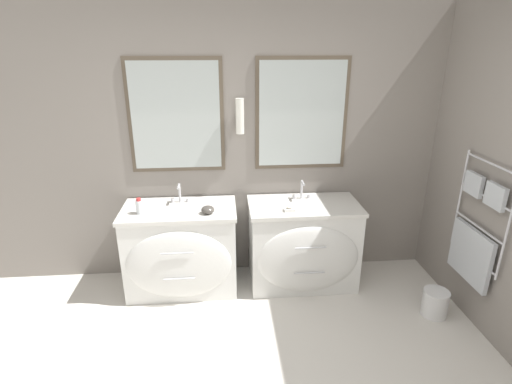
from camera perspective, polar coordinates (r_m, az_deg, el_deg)
The scene contains 9 objects.
wall_back at distance 3.81m, azimuth -2.20°, elevation 6.70°, with size 5.39×0.16×2.60m.
vanity_left at distance 3.81m, azimuth -10.62°, elevation -8.14°, with size 1.03×0.63×0.82m.
vanity_right at distance 3.86m, azimuth 6.76°, elevation -7.53°, with size 1.03×0.63×0.82m.
faucet_left at distance 3.77m, azimuth -10.87°, elevation -0.26°, with size 0.17×0.12×0.18m.
faucet_right at distance 3.82m, azimuth 6.56°, elevation 0.26°, with size 0.17×0.12×0.18m.
toiletry_bottle at distance 3.61m, azimuth -16.33°, elevation -2.03°, with size 0.06×0.06×0.15m.
amenity_bowl at distance 3.51m, azimuth -6.91°, elevation -2.54°, with size 0.11×0.11×0.07m.
soap_dish at distance 3.56m, azimuth 4.81°, elevation -2.45°, with size 0.09×0.07×0.04m.
waste_bin at distance 3.89m, azimuth 24.21°, elevation -14.19°, with size 0.22×0.22×0.24m.
Camera 1 is at (-0.17, -1.65, 2.23)m, focal length 28.00 mm.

